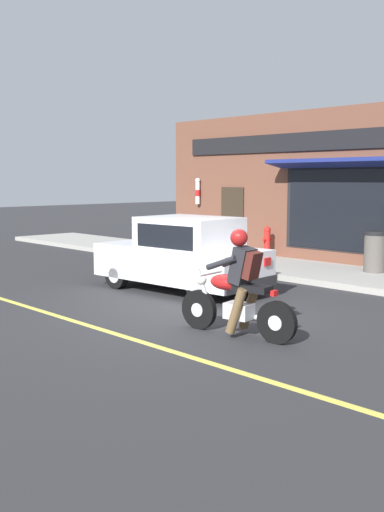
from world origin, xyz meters
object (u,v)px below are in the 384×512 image
(motorcycle_with_rider, at_px, (238,292))
(fire_hydrant, at_px, (267,242))
(car_hatchback, at_px, (183,255))
(trash_bin, at_px, (375,251))

(motorcycle_with_rider, bearing_deg, fire_hydrant, 35.91)
(motorcycle_with_rider, relative_size, fire_hydrant, 2.29)
(motorcycle_with_rider, height_order, car_hatchback, motorcycle_with_rider)
(motorcycle_with_rider, height_order, trash_bin, motorcycle_with_rider)
(motorcycle_with_rider, distance_m, car_hatchback, 3.73)
(trash_bin, xyz_separation_m, fire_hydrant, (0.26, 3.50, -0.06))
(car_hatchback, bearing_deg, trash_bin, -23.15)
(trash_bin, bearing_deg, car_hatchback, 156.85)
(motorcycle_with_rider, relative_size, trash_bin, 2.05)
(motorcycle_with_rider, xyz_separation_m, fire_hydrant, (6.63, 4.80, -0.11))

